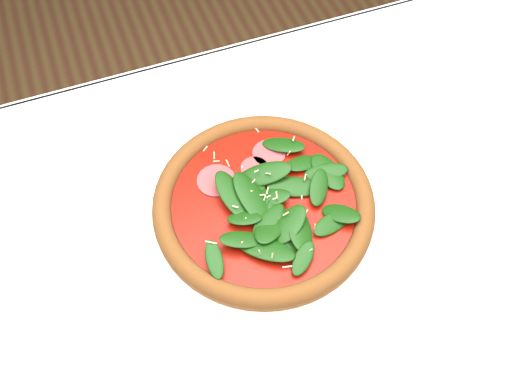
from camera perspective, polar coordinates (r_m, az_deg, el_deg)
name	(u,v)px	position (r m, az deg, el deg)	size (l,w,h in m)	color
dining_table	(271,294)	(0.84, 1.55, -10.12)	(1.21, 0.81, 0.75)	white
plate	(264,210)	(0.78, 0.76, -1.78)	(0.35, 0.35, 0.01)	white
pizza	(264,202)	(0.76, 0.77, -1.01)	(0.31, 0.31, 0.04)	#995524
saucer_far	(453,42)	(1.05, 19.09, 14.02)	(0.12, 0.12, 0.01)	white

